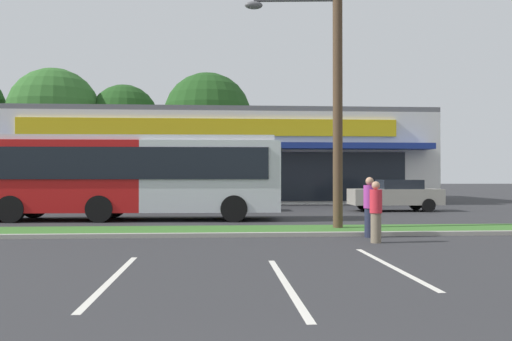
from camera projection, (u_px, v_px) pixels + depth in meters
grass_median at (241, 231)px, 16.69m from camera, size 56.00×2.20×0.12m
curb_lip at (243, 235)px, 15.47m from camera, size 56.00×0.24×0.12m
parking_stripe_1 at (113, 279)px, 9.16m from camera, size 0.12×4.80×0.01m
parking_stripe_2 at (286, 284)px, 8.72m from camera, size 0.12×4.80×0.01m
parking_stripe_3 at (391, 266)px, 10.44m from camera, size 0.12×4.80×0.01m
storefront_building at (211, 158)px, 39.13m from camera, size 28.03×14.43×5.92m
tree_left at (54, 114)px, 47.42m from camera, size 7.88×7.88×10.98m
tree_mid_left at (124, 119)px, 48.94m from camera, size 6.02×6.02×9.82m
tree_mid at (208, 117)px, 47.16m from camera, size 7.49×7.49×10.54m
utility_pole at (333, 59)px, 17.09m from camera, size 3.05×2.40×9.96m
city_bus at (130, 175)px, 21.50m from camera, size 11.75×2.93×3.25m
car_0 at (38, 195)px, 26.94m from camera, size 4.55×1.97×1.51m
car_1 at (218, 194)px, 27.20m from camera, size 4.50×1.94×1.61m
car_2 at (396, 195)px, 26.98m from camera, size 4.35×1.91×1.53m
pedestrian_near_bench at (370, 207)px, 15.38m from camera, size 0.34×0.34×1.68m
pedestrian_by_pole at (376, 212)px, 14.11m from camera, size 0.32×0.32×1.57m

